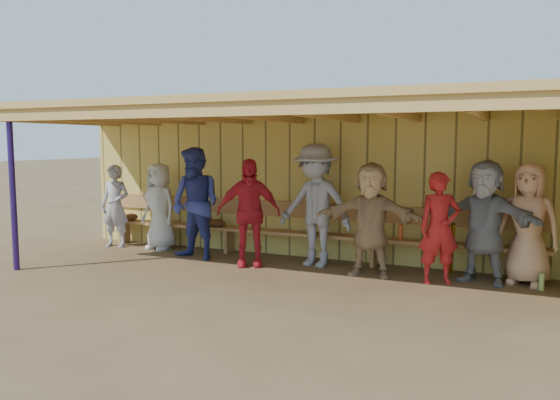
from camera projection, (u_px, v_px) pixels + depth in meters
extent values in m
plane|color=brown|center=(270.00, 272.00, 8.10)|extent=(90.00, 90.00, 0.00)
imported|color=#9A9AA2|center=(115.00, 206.00, 10.02)|extent=(0.60, 0.43, 1.52)
imported|color=silver|center=(160.00, 206.00, 9.79)|extent=(0.86, 0.66, 1.56)
imported|color=#333C8C|center=(196.00, 204.00, 8.92)|extent=(1.01, 0.84, 1.85)
imported|color=red|center=(249.00, 213.00, 8.46)|extent=(1.06, 0.78, 1.68)
imported|color=#94949C|center=(316.00, 205.00, 8.45)|extent=(1.32, 0.88, 1.90)
imported|color=tan|center=(370.00, 219.00, 7.81)|extent=(1.54, 0.53, 1.65)
imported|color=red|center=(439.00, 228.00, 7.41)|extent=(0.66, 0.57, 1.53)
imported|color=tan|center=(528.00, 224.00, 7.35)|extent=(0.91, 0.71, 1.65)
imported|color=gray|center=(484.00, 222.00, 7.42)|extent=(1.65, 0.91, 1.70)
cube|color=#DFC65F|center=(304.00, 185.00, 9.20)|extent=(8.60, 0.20, 2.40)
cube|color=tan|center=(270.00, 106.00, 7.84)|extent=(8.80, 3.20, 0.10)
cube|color=tan|center=(217.00, 109.00, 6.49)|extent=(8.80, 0.10, 0.18)
cube|color=tan|center=(70.00, 120.00, 9.39)|extent=(0.08, 3.00, 0.16)
cube|color=tan|center=(114.00, 119.00, 9.00)|extent=(0.08, 3.00, 0.16)
cube|color=tan|center=(161.00, 118.00, 8.62)|extent=(0.08, 3.00, 0.16)
cube|color=tan|center=(213.00, 117.00, 8.24)|extent=(0.08, 3.00, 0.16)
cube|color=tan|center=(270.00, 115.00, 7.85)|extent=(0.08, 3.00, 0.16)
cube|color=tan|center=(333.00, 114.00, 7.47)|extent=(0.08, 3.00, 0.16)
cube|color=tan|center=(403.00, 113.00, 7.08)|extent=(0.08, 3.00, 0.16)
cube|color=tan|center=(480.00, 111.00, 6.70)|extent=(0.08, 3.00, 0.16)
cylinder|color=navy|center=(13.00, 191.00, 8.15)|extent=(0.09, 0.09, 2.40)
cube|color=tan|center=(297.00, 233.00, 9.01)|extent=(7.60, 0.32, 0.05)
cube|color=tan|center=(301.00, 210.00, 9.12)|extent=(7.60, 0.04, 0.26)
cube|color=tan|center=(124.00, 232.00, 10.49)|extent=(0.06, 0.29, 0.40)
cube|color=tan|center=(229.00, 241.00, 9.56)|extent=(0.06, 0.29, 0.40)
cube|color=tan|center=(374.00, 253.00, 8.52)|extent=(0.06, 0.29, 0.40)
cube|color=tan|center=(537.00, 267.00, 7.58)|extent=(0.06, 0.29, 0.40)
cylinder|color=gold|center=(452.00, 249.00, 7.84)|extent=(0.13, 0.41, 0.80)
sphere|color=orange|center=(541.00, 282.00, 7.40)|extent=(0.08, 0.08, 0.08)
ellipsoid|color=#593319|center=(131.00, 217.00, 10.33)|extent=(0.30, 0.24, 0.14)
ellipsoid|color=#593319|center=(210.00, 222.00, 9.63)|extent=(0.30, 0.24, 0.14)
ellipsoid|color=#593319|center=(217.00, 223.00, 9.57)|extent=(0.30, 0.24, 0.14)
cylinder|color=#7CCA65|center=(431.00, 234.00, 8.18)|extent=(0.07, 0.07, 0.22)
cylinder|color=orange|center=(401.00, 232.00, 8.36)|extent=(0.07, 0.07, 0.22)
cylinder|color=#99BD5E|center=(542.00, 282.00, 7.12)|extent=(0.07, 0.07, 0.22)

